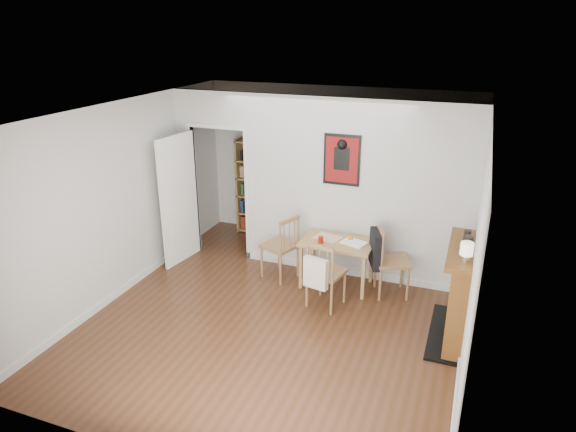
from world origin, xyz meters
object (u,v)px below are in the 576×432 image
at_px(chair_left, 280,246).
at_px(fireplace, 460,290).
at_px(notebook, 354,243).
at_px(dining_table, 337,247).
at_px(ceramic_jar_a, 469,241).
at_px(mantel_lamp, 467,250).
at_px(bookshelf, 257,188).
at_px(chair_front, 326,273).
at_px(red_glass, 321,240).
at_px(orange_fruit, 350,238).
at_px(chair_right, 391,261).
at_px(ceramic_jar_b, 467,234).

bearing_deg(chair_left, fireplace, -15.15).
bearing_deg(chair_left, notebook, 3.05).
distance_m(dining_table, fireplace, 1.84).
bearing_deg(fireplace, ceramic_jar_a, 70.87).
bearing_deg(mantel_lamp, chair_left, 157.39).
bearing_deg(bookshelf, chair_front, -47.27).
bearing_deg(ceramic_jar_a, red_glass, 164.04).
xyz_separation_m(bookshelf, mantel_lamp, (3.54, -2.52, 0.47)).
xyz_separation_m(notebook, ceramic_jar_a, (1.47, -0.70, 0.53)).
height_order(red_glass, notebook, red_glass).
bearing_deg(red_glass, orange_fruit, 33.10).
distance_m(chair_left, ceramic_jar_a, 2.73).
xyz_separation_m(chair_left, bookshelf, (-1.00, 1.46, 0.34)).
height_order(dining_table, orange_fruit, orange_fruit).
xyz_separation_m(chair_left, notebook, (1.08, 0.06, 0.20)).
xyz_separation_m(dining_table, chair_left, (-0.85, -0.05, -0.11)).
distance_m(chair_right, orange_fruit, 0.64).
relative_size(orange_fruit, mantel_lamp, 0.34).
height_order(chair_front, red_glass, chair_front).
height_order(bookshelf, notebook, bookshelf).
xyz_separation_m(red_glass, ceramic_jar_b, (1.88, -0.31, 0.48)).
bearing_deg(fireplace, notebook, 152.93).
distance_m(dining_table, chair_right, 0.76).
relative_size(dining_table, red_glass, 10.37).
height_order(red_glass, mantel_lamp, mantel_lamp).
xyz_separation_m(orange_fruit, notebook, (0.07, -0.08, -0.03)).
bearing_deg(chair_right, ceramic_jar_a, -36.34).
distance_m(chair_right, fireplace, 1.20).
bearing_deg(notebook, ceramic_jar_b, -17.66).
bearing_deg(dining_table, mantel_lamp, -33.11).
relative_size(chair_left, mantel_lamp, 4.48).
distance_m(fireplace, red_glass, 1.98).
relative_size(chair_front, fireplace, 0.75).
xyz_separation_m(chair_front, mantel_lamp, (1.68, -0.50, 0.82)).
bearing_deg(fireplace, bookshelf, 148.68).
height_order(bookshelf, mantel_lamp, bookshelf).
bearing_deg(orange_fruit, dining_table, -150.12).
relative_size(chair_left, chair_front, 1.03).
relative_size(chair_front, ceramic_jar_b, 9.10).
xyz_separation_m(chair_left, red_glass, (0.65, -0.10, 0.24)).
bearing_deg(chair_right, dining_table, -179.22).
bearing_deg(chair_front, notebook, 70.64).
bearing_deg(bookshelf, chair_right, -28.39).
relative_size(dining_table, fireplace, 0.80).
height_order(bookshelf, orange_fruit, bookshelf).
xyz_separation_m(dining_table, mantel_lamp, (1.69, -1.10, 0.70)).
height_order(red_glass, ceramic_jar_a, ceramic_jar_a).
xyz_separation_m(dining_table, ceramic_jar_b, (1.68, -0.45, 0.61)).
bearing_deg(ceramic_jar_a, chair_left, 165.92).
relative_size(fireplace, orange_fruit, 16.88).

